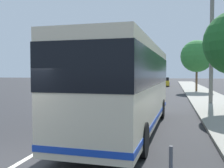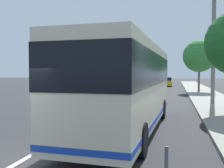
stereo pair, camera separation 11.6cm
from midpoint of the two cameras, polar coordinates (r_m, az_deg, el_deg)
The scene contains 9 objects.
ground_plane at distance 7.62m, azimuth -19.47°, elevation -15.98°, with size 220.00×220.00×0.00m, color #2D2D30.
lane_divider_line at distance 16.70m, azimuth -0.19°, elevation -5.77°, with size 110.00×0.16×0.01m, color silver.
coach_bus at distance 10.77m, azimuth 3.79°, elevation 0.43°, with size 10.39×2.87×3.47m.
car_far_distant at distance 37.66m, azimuth 3.82°, elevation -0.09°, with size 4.45×2.03×1.50m.
car_ahead_same_lane at distance 27.12m, azimuth -0.97°, elevation -1.07°, with size 3.99×2.01×1.53m.
car_side_street at distance 47.35m, azimuth 11.96°, elevation 0.42°, with size 4.21×1.87×1.58m.
car_oncoming at distance 53.16m, azimuth 7.10°, elevation 0.63°, with size 4.06×2.10×1.51m.
roadside_tree_far_block at distance 33.32m, azimuth 18.64°, elevation 5.80°, with size 3.88×3.88×6.35m.
utility_pole at distance 20.76m, azimuth 21.46°, elevation 8.07°, with size 0.29×0.29×8.96m, color slate.
Camera 2 is at (-6.02, -4.06, 2.40)m, focal length 41.78 mm.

